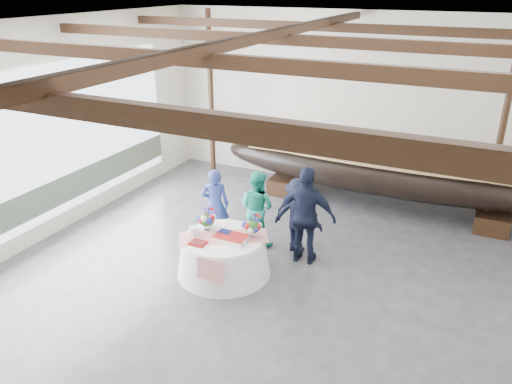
% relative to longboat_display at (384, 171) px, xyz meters
% --- Properties ---
extents(floor, '(10.00, 12.00, 0.01)m').
position_rel_longboat_display_xyz_m(floor, '(-1.18, -4.91, -0.99)').
color(floor, '#3D3D42').
rests_on(floor, ground).
extents(wall_back, '(10.00, 0.02, 4.50)m').
position_rel_longboat_display_xyz_m(wall_back, '(-1.18, 1.09, 1.26)').
color(wall_back, silver).
rests_on(wall_back, ground).
extents(wall_left, '(0.02, 12.00, 4.50)m').
position_rel_longboat_display_xyz_m(wall_left, '(-6.18, -4.91, 1.26)').
color(wall_left, silver).
rests_on(wall_left, ground).
extents(ceiling, '(10.00, 12.00, 0.01)m').
position_rel_longboat_display_xyz_m(ceiling, '(-1.18, -4.91, 3.51)').
color(ceiling, white).
rests_on(ceiling, wall_back).
extents(pavilion_structure, '(9.80, 11.76, 4.50)m').
position_rel_longboat_display_xyz_m(pavilion_structure, '(-1.18, -4.07, 3.01)').
color(pavilion_structure, black).
rests_on(pavilion_structure, ground).
extents(open_bay, '(0.03, 7.00, 3.20)m').
position_rel_longboat_display_xyz_m(open_bay, '(-6.13, -3.91, 0.84)').
color(open_bay, silver).
rests_on(open_bay, ground).
extents(longboat_display, '(8.28, 1.66, 1.55)m').
position_rel_longboat_display_xyz_m(longboat_display, '(0.00, 0.00, 0.00)').
color(longboat_display, black).
rests_on(longboat_display, ground).
extents(banquet_table, '(1.77, 1.77, 0.76)m').
position_rel_longboat_display_xyz_m(banquet_table, '(-2.03, -4.17, -0.61)').
color(banquet_table, white).
rests_on(banquet_table, ground).
extents(tabletop_items, '(1.68, 1.31, 0.40)m').
position_rel_longboat_display_xyz_m(tabletop_items, '(-2.04, -4.03, -0.08)').
color(tabletop_items, red).
rests_on(tabletop_items, banquet_table).
extents(guest_woman_blue, '(0.68, 0.58, 1.59)m').
position_rel_longboat_display_xyz_m(guest_woman_blue, '(-2.84, -3.05, -0.20)').
color(guest_woman_blue, navy).
rests_on(guest_woman_blue, ground).
extents(guest_woman_teal, '(0.88, 0.74, 1.61)m').
position_rel_longboat_display_xyz_m(guest_woman_teal, '(-1.98, -2.82, -0.18)').
color(guest_woman_teal, '#1E9F81').
rests_on(guest_woman_teal, ground).
extents(guest_man_left, '(1.04, 0.63, 1.58)m').
position_rel_longboat_display_xyz_m(guest_man_left, '(-1.10, -2.74, -0.20)').
color(guest_man_left, black).
rests_on(guest_man_left, ground).
extents(guest_man_right, '(1.19, 0.56, 1.97)m').
position_rel_longboat_display_xyz_m(guest_man_right, '(-0.80, -3.10, -0.01)').
color(guest_man_right, black).
rests_on(guest_man_right, ground).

